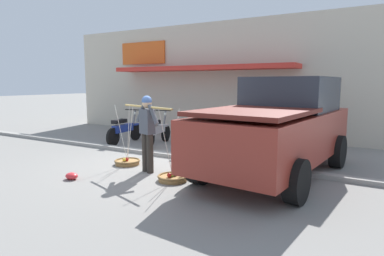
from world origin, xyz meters
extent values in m
plane|color=gray|center=(0.00, 0.00, 0.00)|extent=(90.00, 90.00, 0.00)
cube|color=gray|center=(0.00, 0.70, 0.05)|extent=(20.00, 0.24, 0.10)
cylinder|color=#2D2823|center=(0.05, -0.74, 0.43)|extent=(0.15, 0.15, 0.86)
cylinder|color=#2D2823|center=(0.22, -0.80, 0.43)|extent=(0.15, 0.15, 0.86)
cube|color=#474C56|center=(0.13, -0.77, 1.13)|extent=(0.39, 0.30, 0.54)
sphere|color=#E0B78E|center=(0.13, -0.77, 1.53)|extent=(0.21, 0.21, 0.21)
sphere|color=#4C70B2|center=(0.13, -0.77, 1.58)|extent=(0.22, 0.22, 0.22)
cylinder|color=#474C56|center=(-0.09, -0.69, 1.30)|extent=(0.35, 0.19, 0.43)
cylinder|color=#474C56|center=(0.36, -0.84, 1.30)|extent=(0.35, 0.19, 0.43)
cylinder|color=tan|center=(0.13, -0.77, 1.45)|extent=(1.71, 0.60, 0.04)
cylinder|color=#9E7542|center=(-0.71, -0.49, 0.04)|extent=(0.58, 0.58, 0.09)
torus|color=brown|center=(-0.71, -0.49, 0.10)|extent=(0.62, 0.62, 0.05)
sphere|color=gold|center=(-0.74, -0.52, 0.13)|extent=(0.08, 0.08, 0.08)
sphere|color=#B0201B|center=(-0.71, -0.51, 0.13)|extent=(0.09, 0.09, 0.09)
sphere|color=yellow|center=(-0.74, -0.57, 0.13)|extent=(0.09, 0.09, 0.09)
cylinder|color=silver|center=(-0.71, -0.36, 0.77)|extent=(0.01, 0.28, 1.36)
cylinder|color=silver|center=(-0.83, -0.56, 0.77)|extent=(0.24, 0.15, 1.36)
cylinder|color=silver|center=(-0.60, -0.56, 0.77)|extent=(0.24, 0.15, 1.36)
cylinder|color=#9E7542|center=(0.98, -1.05, 0.04)|extent=(0.58, 0.58, 0.09)
torus|color=brown|center=(0.98, -1.05, 0.10)|extent=(0.62, 0.62, 0.05)
sphere|color=#78BA47|center=(0.97, -1.00, 0.14)|extent=(0.10, 0.10, 0.10)
sphere|color=#6EAA41|center=(0.98, -1.09, 0.13)|extent=(0.09, 0.09, 0.09)
sphere|color=#AD1F1B|center=(1.00, -0.99, 0.14)|extent=(0.10, 0.10, 0.10)
sphere|color=#AD1F1B|center=(0.96, -1.14, 0.14)|extent=(0.09, 0.09, 0.09)
sphere|color=#6BA63F|center=(1.15, -0.95, 0.19)|extent=(0.09, 0.09, 0.09)
cylinder|color=silver|center=(0.98, -0.92, 0.77)|extent=(0.01, 0.28, 1.36)
cylinder|color=silver|center=(0.87, -1.11, 0.77)|extent=(0.24, 0.15, 1.36)
cylinder|color=silver|center=(1.10, -1.11, 0.77)|extent=(0.24, 0.15, 1.36)
cylinder|color=black|center=(-2.79, 2.30, 0.29)|extent=(0.14, 0.59, 0.58)
cylinder|color=black|center=(-2.67, 1.06, 0.29)|extent=(0.14, 0.59, 0.58)
cube|color=navy|center=(-2.79, 2.30, 0.55)|extent=(0.17, 0.29, 0.06)
cube|color=navy|center=(-2.72, 1.58, 0.51)|extent=(0.29, 0.92, 0.24)
cube|color=black|center=(-2.70, 1.40, 0.75)|extent=(0.28, 0.58, 0.12)
cylinder|color=slate|center=(-2.78, 2.20, 0.68)|extent=(0.09, 0.30, 0.76)
cylinder|color=black|center=(-2.78, 2.12, 1.07)|extent=(0.54, 0.09, 0.04)
sphere|color=silver|center=(-2.79, 2.28, 0.93)|extent=(0.11, 0.11, 0.11)
cylinder|color=black|center=(-1.73, 2.59, 0.29)|extent=(0.20, 0.58, 0.58)
cylinder|color=black|center=(-1.48, 1.38, 0.29)|extent=(0.20, 0.58, 0.58)
cube|color=silver|center=(-1.73, 2.59, 0.55)|extent=(0.19, 0.30, 0.06)
cube|color=silver|center=(-1.59, 1.89, 0.51)|extent=(0.38, 0.92, 0.24)
cube|color=black|center=(-1.55, 1.71, 0.75)|extent=(0.33, 0.59, 0.12)
cylinder|color=slate|center=(-1.71, 2.49, 0.68)|extent=(0.12, 0.30, 0.76)
cylinder|color=black|center=(-1.70, 2.41, 1.07)|extent=(0.54, 0.15, 0.04)
sphere|color=silver|center=(-1.73, 2.57, 0.93)|extent=(0.11, 0.11, 0.11)
cylinder|color=black|center=(-0.42, 2.19, 0.29)|extent=(0.24, 0.58, 0.58)
cylinder|color=black|center=(-0.07, 1.00, 0.29)|extent=(0.24, 0.58, 0.58)
cube|color=navy|center=(-0.42, 2.19, 0.55)|extent=(0.21, 0.31, 0.06)
cube|color=navy|center=(-0.21, 1.50, 0.51)|extent=(0.45, 0.92, 0.24)
cube|color=black|center=(-0.16, 1.32, 0.75)|extent=(0.37, 0.60, 0.12)
cylinder|color=slate|center=(-0.39, 2.09, 0.68)|extent=(0.14, 0.30, 0.76)
cylinder|color=black|center=(-0.37, 2.02, 1.07)|extent=(0.53, 0.19, 0.04)
sphere|color=silver|center=(-0.41, 2.17, 0.93)|extent=(0.11, 0.11, 0.11)
cube|color=maroon|center=(2.63, 0.44, 0.86)|extent=(2.32, 4.85, 0.96)
cube|color=#282D38|center=(2.70, 1.26, 1.72)|extent=(1.91, 2.03, 0.76)
cube|color=maroon|center=(2.53, -0.61, 1.44)|extent=(2.01, 2.50, 0.08)
cylinder|color=black|center=(1.82, 1.98, 0.38)|extent=(0.33, 0.78, 0.76)
cylinder|color=black|center=(3.71, 1.81, 0.38)|extent=(0.33, 0.78, 0.76)
cylinder|color=black|center=(1.55, -0.92, 0.38)|extent=(0.33, 0.78, 0.76)
cylinder|color=black|center=(3.44, -1.10, 0.38)|extent=(0.33, 0.78, 0.76)
cube|color=silver|center=(2.85, 2.80, 0.50)|extent=(0.44, 0.06, 0.12)
cube|color=beige|center=(-1.40, 7.24, 2.10)|extent=(13.00, 5.00, 4.20)
cube|color=red|center=(-1.40, 4.24, 2.50)|extent=(7.15, 1.00, 0.16)
cube|color=#DB5B1E|center=(-4.33, 4.69, 3.20)|extent=(2.20, 0.08, 0.90)
cube|color=black|center=(0.55, 4.72, 1.00)|extent=(1.10, 0.06, 2.00)
ellipsoid|color=red|center=(-0.86, -2.02, 0.07)|extent=(0.28, 0.22, 0.14)
cube|color=olive|center=(1.16, 2.61, 0.16)|extent=(0.44, 0.36, 0.32)
camera|label=1|loc=(4.62, -6.45, 1.97)|focal=30.97mm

